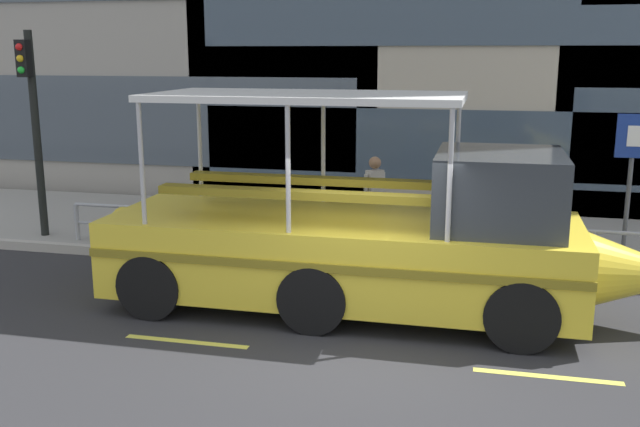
% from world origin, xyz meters
% --- Properties ---
extents(ground_plane, '(120.00, 120.00, 0.00)m').
position_xyz_m(ground_plane, '(0.00, 0.00, 0.00)').
color(ground_plane, '#2B2B2D').
extents(sidewalk, '(32.00, 4.80, 0.18)m').
position_xyz_m(sidewalk, '(0.00, 5.60, 0.09)').
color(sidewalk, '#99968E').
rests_on(sidewalk, ground_plane).
extents(curb_edge, '(32.00, 0.18, 0.18)m').
position_xyz_m(curb_edge, '(0.00, 3.11, 0.09)').
color(curb_edge, '#B2ADA3').
rests_on(curb_edge, ground_plane).
extents(lane_centreline, '(25.80, 0.12, 0.01)m').
position_xyz_m(lane_centreline, '(-0.00, -0.55, 0.00)').
color(lane_centreline, '#DBD64C').
rests_on(lane_centreline, ground_plane).
extents(curb_guardrail, '(11.63, 0.09, 0.78)m').
position_xyz_m(curb_guardrail, '(-0.74, 3.45, 0.70)').
color(curb_guardrail, '#9EA0A8').
rests_on(curb_guardrail, sidewalk).
extents(traffic_light_pole, '(0.24, 0.46, 4.17)m').
position_xyz_m(traffic_light_pole, '(-7.41, 3.60, 2.71)').
color(traffic_light_pole, black).
rests_on(traffic_light_pole, sidewalk).
extents(parking_sign, '(0.60, 0.12, 2.71)m').
position_xyz_m(parking_sign, '(4.01, 4.13, 2.02)').
color(parking_sign, '#4C4F54').
rests_on(parking_sign, sidewalk).
extents(duck_tour_boat, '(8.94, 2.56, 3.33)m').
position_xyz_m(duck_tour_boat, '(-0.08, 1.32, 1.09)').
color(duck_tour_boat, yellow).
rests_on(duck_tour_boat, ground_plane).
extents(pedestrian_near_bow, '(0.23, 0.48, 1.66)m').
position_xyz_m(pedestrian_near_bow, '(2.45, 4.84, 1.18)').
color(pedestrian_near_bow, '#47423D').
rests_on(pedestrian_near_bow, sidewalk).
extents(pedestrian_mid_left, '(0.37, 0.40, 1.76)m').
position_xyz_m(pedestrian_mid_left, '(-0.58, 4.50, 1.24)').
color(pedestrian_mid_left, black).
rests_on(pedestrian_mid_left, sidewalk).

